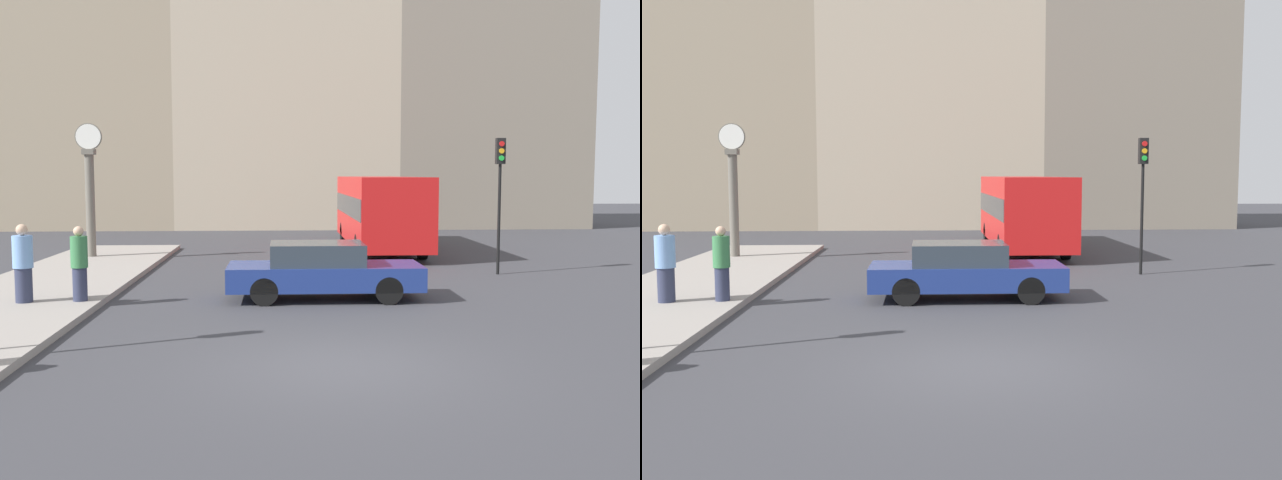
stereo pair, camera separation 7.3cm
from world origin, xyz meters
TOP-DOWN VIEW (x-y plane):
  - ground_plane at (0.00, 0.00)m, footprint 120.00×120.00m
  - sidewalk_corner at (-6.93, 7.96)m, footprint 3.90×19.91m
  - building_row at (-0.40, 29.45)m, footprint 32.05×5.00m
  - sedan_car at (0.05, 5.98)m, footprint 4.60×1.79m
  - bus_distant at (2.91, 16.76)m, footprint 2.53×9.72m
  - traffic_light_far at (5.53, 9.93)m, footprint 0.26×0.24m
  - street_clock at (-7.48, 14.06)m, footprint 0.91×0.40m
  - pedestrian_green_hoodie at (-5.44, 5.23)m, footprint 0.37×0.37m
  - pedestrian_blue_stripe at (-6.63, 5.11)m, footprint 0.43×0.43m

SIDE VIEW (x-z plane):
  - ground_plane at x=0.00m, z-range 0.00..0.00m
  - sidewalk_corner at x=-6.93m, z-range 0.00..0.15m
  - sedan_car at x=0.05m, z-range 0.01..1.37m
  - pedestrian_green_hoodie at x=-5.44m, z-range 0.14..1.82m
  - pedestrian_blue_stripe at x=-6.63m, z-range 0.13..1.87m
  - bus_distant at x=2.91m, z-range 0.20..3.08m
  - street_clock at x=-7.48m, z-range 0.13..4.70m
  - traffic_light_far at x=5.53m, z-range 0.86..4.90m
  - building_row at x=-0.40m, z-range -0.37..19.51m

